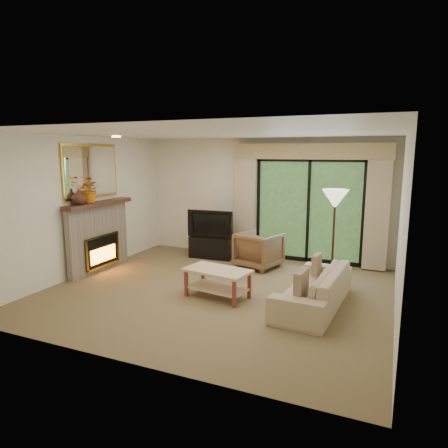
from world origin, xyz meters
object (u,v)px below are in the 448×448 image
at_px(armchair, 259,250).
at_px(sofa, 314,287).
at_px(media_console, 212,247).
at_px(coffee_table, 218,283).

relative_size(armchair, sofa, 0.40).
height_order(media_console, sofa, sofa).
height_order(armchair, coffee_table, armchair).
bearing_deg(armchair, media_console, 1.12).
bearing_deg(media_console, armchair, -18.28).
distance_m(sofa, coffee_table, 1.50).
bearing_deg(armchair, sofa, 147.27).
height_order(armchair, sofa, armchair).
distance_m(armchair, coffee_table, 1.87).
bearing_deg(armchair, coffee_table, 104.14).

